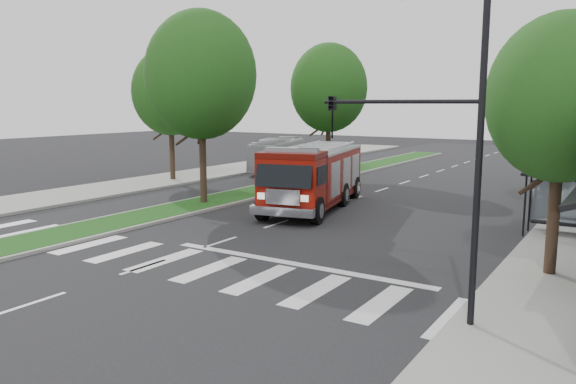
# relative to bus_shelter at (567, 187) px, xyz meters

# --- Properties ---
(ground) EXTENTS (140.00, 140.00, 0.00)m
(ground) POSITION_rel_bus_shelter_xyz_m (-11.20, -8.15, -2.04)
(ground) COLOR black
(ground) RESTS_ON ground
(sidewalk_left) EXTENTS (5.00, 80.00, 0.15)m
(sidewalk_left) POSITION_rel_bus_shelter_xyz_m (-25.70, 1.85, -1.96)
(sidewalk_left) COLOR gray
(sidewalk_left) RESTS_ON ground
(median) EXTENTS (3.00, 50.00, 0.15)m
(median) POSITION_rel_bus_shelter_xyz_m (-17.20, 9.85, -1.96)
(median) COLOR gray
(median) RESTS_ON ground
(bus_shelter) EXTENTS (3.20, 1.60, 2.61)m
(bus_shelter) POSITION_rel_bus_shelter_xyz_m (0.00, 0.00, 0.00)
(bus_shelter) COLOR black
(bus_shelter) RESTS_ON ground
(tree_right_near) EXTENTS (4.40, 4.40, 8.05)m
(tree_right_near) POSITION_rel_bus_shelter_xyz_m (0.30, -6.15, 3.47)
(tree_right_near) COLOR black
(tree_right_near) RESTS_ON ground
(tree_median_near) EXTENTS (5.80, 5.80, 10.16)m
(tree_median_near) POSITION_rel_bus_shelter_xyz_m (-17.20, -2.15, 4.77)
(tree_median_near) COLOR black
(tree_median_near) RESTS_ON ground
(tree_median_far) EXTENTS (5.60, 5.60, 9.72)m
(tree_median_far) POSITION_rel_bus_shelter_xyz_m (-17.20, 11.85, 4.45)
(tree_median_far) COLOR black
(tree_median_far) RESTS_ON ground
(tree_left_mid) EXTENTS (5.20, 5.20, 9.16)m
(tree_left_mid) POSITION_rel_bus_shelter_xyz_m (-25.20, 3.85, 4.12)
(tree_left_mid) COLOR black
(tree_left_mid) RESTS_ON ground
(streetlight_right_near) EXTENTS (4.08, 0.22, 8.00)m
(streetlight_right_near) POSITION_rel_bus_shelter_xyz_m (-1.59, -11.65, 2.63)
(streetlight_right_near) COLOR black
(streetlight_right_near) RESTS_ON ground
(fire_engine) EXTENTS (4.94, 10.15, 3.38)m
(fire_engine) POSITION_rel_bus_shelter_xyz_m (-11.75, 0.18, -0.42)
(fire_engine) COLOR #4F0904
(fire_engine) RESTS_ON ground
(city_bus) EXTENTS (4.98, 9.68, 2.63)m
(city_bus) POSITION_rel_bus_shelter_xyz_m (-22.35, 12.95, -0.72)
(city_bus) COLOR #ABACB0
(city_bus) RESTS_ON ground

